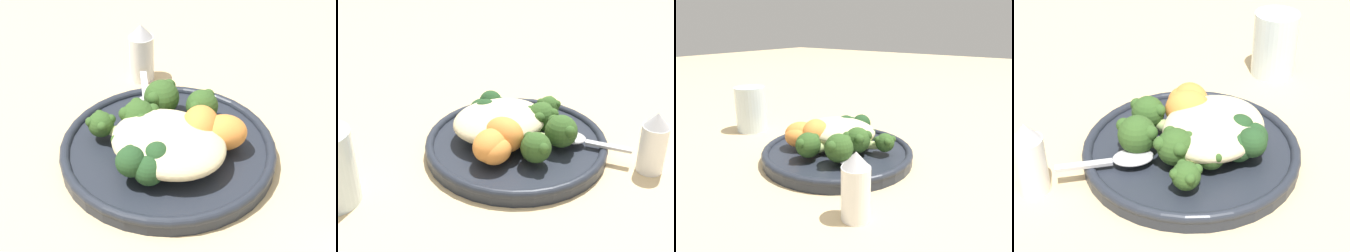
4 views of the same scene
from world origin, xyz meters
The scene contains 16 objects.
ground_plane centered at (0.00, 0.00, 0.00)m, with size 4.00×4.00×0.00m, color #D6B784.
plate centered at (0.00, 0.00, 0.01)m, with size 0.25×0.25×0.02m.
quinoa_mound centered at (-0.01, 0.02, 0.04)m, with size 0.13×0.11×0.04m, color beige.
broccoli_stalk_0 centered at (-0.01, -0.05, 0.04)m, with size 0.04×0.09×0.04m.
broccoli_stalk_1 centered at (0.03, -0.04, 0.04)m, with size 0.09×0.10×0.04m.
broccoli_stalk_2 centered at (0.04, 0.00, 0.04)m, with size 0.09×0.04×0.04m.
broccoli_stalk_3 centered at (0.06, 0.02, 0.03)m, with size 0.10×0.05×0.03m.
broccoli_stalk_4 centered at (0.03, 0.03, 0.04)m, with size 0.07×0.06×0.03m.
sweet_potato_chunk_0 centered at (-0.03, -0.02, 0.05)m, with size 0.05×0.04×0.05m, color orange.
sweet_potato_chunk_1 centered at (-0.03, 0.01, 0.04)m, with size 0.07×0.06×0.04m, color orange.
sweet_potato_chunk_2 centered at (-0.06, -0.03, 0.04)m, with size 0.05×0.04×0.04m, color orange.
sweet_potato_chunk_3 centered at (-0.05, -0.04, 0.04)m, with size 0.04×0.04×0.03m, color orange.
kale_tuft centered at (-0.01, 0.06, 0.04)m, with size 0.06×0.06×0.04m.
spoon centered at (0.06, -0.05, 0.03)m, with size 0.08×0.10×0.01m.
water_glass centered at (-0.24, 0.02, 0.05)m, with size 0.06×0.06×0.09m, color silver.
salt_shaker centered at (0.13, -0.13, 0.04)m, with size 0.03×0.03×0.08m.
Camera 4 is at (0.48, 0.22, 0.39)m, focal length 60.00 mm.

